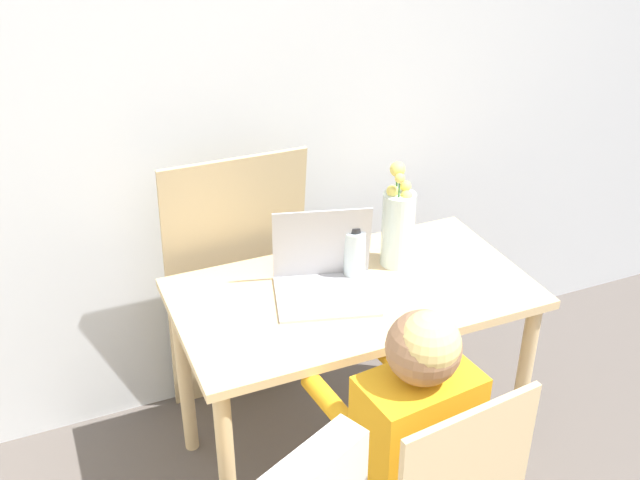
{
  "coord_description": "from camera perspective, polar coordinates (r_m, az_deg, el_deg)",
  "views": [
    {
      "loc": [
        -0.7,
        -0.15,
        2.01
      ],
      "look_at": [
        0.08,
        1.69,
        0.89
      ],
      "focal_mm": 42.0,
      "sensor_mm": 36.0,
      "label": 1
    }
  ],
  "objects": [
    {
      "name": "water_bottle",
      "position": [
        2.41,
        2.66,
        -1.01
      ],
      "size": [
        0.07,
        0.07,
        0.19
      ],
      "color": "silver",
      "rests_on": "dining_table"
    },
    {
      "name": "dining_table",
      "position": [
        2.45,
        2.5,
        -5.8
      ],
      "size": [
        1.13,
        0.62,
        0.71
      ],
      "color": "#D6B784",
      "rests_on": "ground_plane"
    },
    {
      "name": "person_seated",
      "position": [
        2.0,
        6.47,
        -14.08
      ],
      "size": [
        0.35,
        0.45,
        1.04
      ],
      "rotation": [
        0.0,
        0.0,
        3.26
      ],
      "color": "orange",
      "rests_on": "ground_plane"
    },
    {
      "name": "laptop",
      "position": [
        2.35,
        0.33,
        -2.58
      ],
      "size": [
        0.37,
        0.33,
        0.26
      ],
      "rotation": [
        0.0,
        0.0,
        -0.27
      ],
      "color": "#B2B2B7",
      "rests_on": "dining_table"
    },
    {
      "name": "wall_back",
      "position": [
        2.59,
        -6.43,
        11.94
      ],
      "size": [
        6.4,
        0.05,
        2.5
      ],
      "color": "silver",
      "rests_on": "ground_plane"
    },
    {
      "name": "cardboard_panel",
      "position": [
        2.76,
        -6.43,
        -3.49
      ],
      "size": [
        0.51,
        0.16,
        1.06
      ],
      "color": "tan",
      "rests_on": "ground_plane"
    },
    {
      "name": "flower_vase",
      "position": [
        2.47,
        5.96,
        1.17
      ],
      "size": [
        0.11,
        0.11,
        0.36
      ],
      "color": "silver",
      "rests_on": "dining_table"
    }
  ]
}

